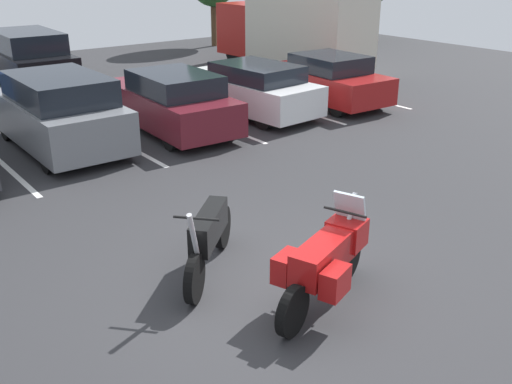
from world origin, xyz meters
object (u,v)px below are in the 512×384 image
at_px(car_white, 249,89).
at_px(car_far_black, 29,61).
at_px(car_maroon, 170,102).
at_px(motorcycle_touring, 326,259).
at_px(box_truck, 294,28).
at_px(car_red, 326,79).
at_px(car_grey, 60,112).
at_px(motorcycle_second, 209,237).

relative_size(car_white, car_far_black, 0.97).
bearing_deg(car_maroon, motorcycle_touring, -106.61).
bearing_deg(box_truck, car_far_black, 164.42).
bearing_deg(car_white, motorcycle_touring, -121.23).
bearing_deg(car_red, car_white, 171.25).
distance_m(motorcycle_touring, car_white, 9.87).
bearing_deg(car_red, car_grey, 176.30).
bearing_deg(car_grey, car_far_black, 77.50).
height_order(motorcycle_second, car_white, car_white).
distance_m(car_white, car_red, 2.66).
xyz_separation_m(car_grey, car_maroon, (2.82, -0.20, -0.12)).
relative_size(car_white, box_truck, 0.69).
bearing_deg(car_grey, car_maroon, -4.12).
bearing_deg(car_maroon, car_far_black, 100.03).
bearing_deg(motorcycle_second, car_red, 37.11).
relative_size(car_white, car_red, 1.07).
height_order(motorcycle_second, box_truck, box_truck).
bearing_deg(car_far_black, car_maroon, -79.97).
bearing_deg(car_grey, motorcycle_touring, -87.84).
relative_size(car_red, car_far_black, 0.90).
xyz_separation_m(car_maroon, box_truck, (8.21, 4.54, 0.82)).
height_order(car_far_black, box_truck, box_truck).
xyz_separation_m(motorcycle_touring, car_red, (7.74, 8.04, 0.10)).
bearing_deg(car_far_black, motorcycle_touring, -94.50).
bearing_deg(motorcycle_second, car_white, 49.28).
bearing_deg(box_truck, car_red, -121.35).
height_order(car_grey, car_maroon, car_grey).
relative_size(motorcycle_touring, car_maroon, 0.45).
relative_size(motorcycle_touring, car_grey, 0.49).
bearing_deg(car_white, car_far_black, 118.77).
height_order(car_maroon, car_red, car_maroon).
height_order(motorcycle_touring, car_red, car_red).
bearing_deg(car_red, motorcycle_touring, -133.93).
height_order(motorcycle_touring, car_grey, car_grey).
bearing_deg(motorcycle_touring, car_red, 46.07).
relative_size(motorcycle_second, car_far_black, 0.36).
relative_size(car_grey, car_maroon, 0.92).
distance_m(motorcycle_touring, box_truck, 16.78).
xyz_separation_m(motorcycle_second, box_truck, (11.49, 11.31, 1.01)).
xyz_separation_m(car_white, box_truck, (5.58, 4.45, 0.84)).
distance_m(motorcycle_second, car_white, 9.05).
xyz_separation_m(car_grey, car_far_black, (1.55, 6.98, 0.08)).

